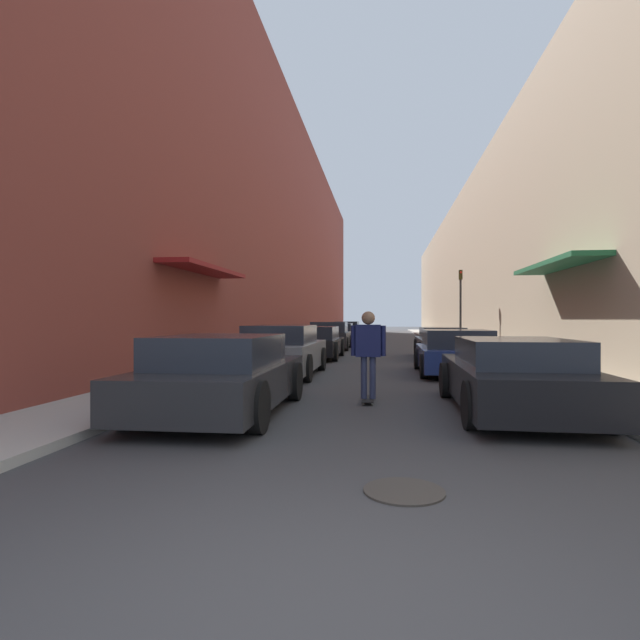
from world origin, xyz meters
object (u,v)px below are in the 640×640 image
object	(u,v)px
parked_car_left_1	(282,351)
manhole_cover	(404,491)
parked_car_left_4	(338,334)
parked_car_right_0	(513,376)
skateboarder	(368,347)
parked_car_right_2	(441,343)
parked_car_left_5	(347,331)
parked_car_left_0	(223,375)
parked_car_left_3	(330,336)
parked_car_right_1	(456,353)
parked_car_left_2	(316,343)
traffic_light	(461,300)

from	to	relation	value
parked_car_left_1	manhole_cover	size ratio (longest dim) A/B	6.31
parked_car_left_4	parked_car_right_0	distance (m)	21.78
parked_car_right_0	skateboarder	xyz separation A→B (m)	(-2.31, 0.67, 0.41)
parked_car_left_4	skateboarder	world-z (taller)	skateboarder
parked_car_right_2	skateboarder	xyz separation A→B (m)	(-2.42, -10.32, 0.41)
parked_car_left_5	manhole_cover	xyz separation A→B (m)	(2.72, -30.20, -0.63)
parked_car_right_2	parked_car_left_4	bearing A→B (deg)	115.31
parked_car_left_0	parked_car_right_0	distance (m)	4.60
parked_car_left_3	parked_car_left_0	bearing A→B (deg)	-89.54
parked_car_left_1	parked_car_right_1	world-z (taller)	parked_car_left_1
parked_car_left_2	traffic_light	xyz separation A→B (m)	(6.14, 5.40, 1.79)
parked_car_right_2	traffic_light	world-z (taller)	traffic_light
parked_car_left_0	parked_car_left_5	distance (m)	26.96
parked_car_left_1	traffic_light	size ratio (longest dim) A/B	1.20
parked_car_right_2	traffic_light	xyz separation A→B (m)	(1.43, 4.89, 1.80)
traffic_light	manhole_cover	bearing A→B (deg)	-99.74
parked_car_left_0	manhole_cover	bearing A→B (deg)	-50.33
parked_car_left_5	parked_car_right_2	bearing A→B (deg)	-72.98
parked_car_left_3	parked_car_right_1	distance (m)	11.54
parked_car_left_0	parked_car_right_2	distance (m)	12.54
parked_car_left_2	parked_car_left_1	bearing A→B (deg)	-90.94
parked_car_left_4	parked_car_left_5	bearing A→B (deg)	88.11
parked_car_left_3	parked_car_left_4	xyz separation A→B (m)	(-0.06, 5.10, -0.04)
parked_car_right_1	traffic_light	size ratio (longest dim) A/B	1.08
parked_car_right_0	parked_car_right_1	distance (m)	5.57
parked_car_left_0	traffic_light	xyz separation A→B (m)	(6.09, 16.53, 1.78)
parked_car_left_5	manhole_cover	distance (m)	30.33
parked_car_left_0	parked_car_right_0	bearing A→B (deg)	8.11
parked_car_left_3	parked_car_left_5	bearing A→B (deg)	89.39
parked_car_left_2	manhole_cover	bearing A→B (deg)	-79.22
parked_car_right_1	manhole_cover	bearing A→B (deg)	-100.45
parked_car_left_3	parked_car_left_5	world-z (taller)	parked_car_left_3
parked_car_right_1	traffic_light	distance (m)	10.60
traffic_light	parked_car_right_0	bearing A→B (deg)	-95.54
parked_car_left_2	parked_car_left_5	bearing A→B (deg)	89.93
parked_car_right_0	skateboarder	distance (m)	2.44
parked_car_right_0	traffic_light	xyz separation A→B (m)	(1.54, 15.88, 1.80)
parked_car_right_1	parked_car_right_2	xyz separation A→B (m)	(0.22, 5.43, 0.00)
manhole_cover	parked_car_left_2	bearing A→B (deg)	100.78
parked_car_left_0	parked_car_left_3	size ratio (longest dim) A/B	1.00
parked_car_left_1	parked_car_left_5	bearing A→B (deg)	89.70
parked_car_right_2	skateboarder	bearing A→B (deg)	-103.20
parked_car_left_3	skateboarder	size ratio (longest dim) A/B	2.68
manhole_cover	parked_car_left_1	bearing A→B (deg)	108.30
parked_car_right_0	parked_car_right_1	xyz separation A→B (m)	(-0.11, 5.57, -0.00)
parked_car_left_1	traffic_light	world-z (taller)	traffic_light
parked_car_left_0	parked_car_right_1	bearing A→B (deg)	54.48
parked_car_left_3	parked_car_right_2	xyz separation A→B (m)	(4.80, -5.17, -0.07)
parked_car_left_4	parked_car_left_5	size ratio (longest dim) A/B	1.17
parked_car_left_0	parked_car_left_1	bearing A→B (deg)	91.52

